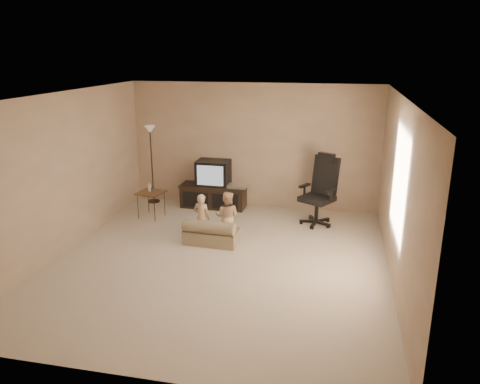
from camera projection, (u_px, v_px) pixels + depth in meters
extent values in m
plane|color=beige|center=(220.00, 261.00, 7.16)|extent=(5.50, 5.50, 0.00)
plane|color=silver|center=(218.00, 96.00, 6.43)|extent=(5.50, 5.50, 0.00)
plane|color=tan|center=(253.00, 146.00, 9.37)|extent=(5.00, 0.00, 5.00)
plane|color=tan|center=(142.00, 264.00, 4.22)|extent=(5.00, 0.00, 5.00)
plane|color=tan|center=(64.00, 174.00, 7.30)|extent=(0.00, 5.50, 5.50)
plane|color=tan|center=(398.00, 193.00, 6.29)|extent=(0.00, 5.50, 5.50)
cube|color=black|center=(214.00, 197.00, 9.58)|extent=(1.31, 0.48, 0.42)
cube|color=black|center=(213.00, 186.00, 9.51)|extent=(1.35, 0.52, 0.04)
cube|color=black|center=(196.00, 199.00, 9.43)|extent=(0.54, 0.02, 0.32)
cube|color=black|center=(225.00, 201.00, 9.30)|extent=(0.54, 0.02, 0.32)
cube|color=black|center=(213.00, 173.00, 9.45)|extent=(0.66, 0.47, 0.51)
cube|color=white|center=(210.00, 176.00, 9.23)|extent=(0.53, 0.02, 0.40)
cube|color=silver|center=(237.00, 186.00, 9.35)|extent=(0.38, 0.26, 0.06)
cylinder|color=black|center=(316.00, 211.00, 8.60)|extent=(0.07, 0.07, 0.42)
cube|color=black|center=(317.00, 199.00, 8.53)|extent=(0.71, 0.71, 0.09)
cube|color=black|center=(326.00, 176.00, 8.59)|extent=(0.53, 0.41, 0.73)
cube|color=black|center=(327.00, 157.00, 8.49)|extent=(0.32, 0.25, 0.17)
cube|color=black|center=(305.00, 185.00, 8.65)|extent=(0.21, 0.29, 0.04)
cube|color=black|center=(331.00, 191.00, 8.29)|extent=(0.21, 0.29, 0.04)
cube|color=brown|center=(151.00, 193.00, 8.91)|extent=(0.53, 0.53, 0.03)
cylinder|color=#2F1F15|center=(138.00, 207.00, 8.89)|extent=(0.01, 0.01, 0.50)
cylinder|color=#2F1F15|center=(154.00, 209.00, 8.76)|extent=(0.01, 0.01, 0.50)
cylinder|color=#2F1F15|center=(148.00, 201.00, 9.21)|extent=(0.01, 0.01, 0.50)
cylinder|color=#2F1F15|center=(165.00, 203.00, 9.08)|extent=(0.01, 0.01, 0.50)
cylinder|color=beige|center=(149.00, 188.00, 8.94)|extent=(0.06, 0.06, 0.13)
cone|color=beige|center=(149.00, 184.00, 8.92)|extent=(0.05, 0.05, 0.05)
cylinder|color=#2F1F15|center=(154.00, 201.00, 9.97)|extent=(0.25, 0.25, 0.03)
cylinder|color=#2F1F15|center=(152.00, 166.00, 9.75)|extent=(0.03, 0.03, 1.53)
cone|color=beige|center=(150.00, 129.00, 9.52)|extent=(0.22, 0.22, 0.14)
cube|color=gray|center=(212.00, 236.00, 7.82)|extent=(0.92, 0.54, 0.23)
cylinder|color=gray|center=(209.00, 227.00, 7.62)|extent=(0.89, 0.27, 0.21)
imported|color=#D9B288|center=(202.00, 217.00, 7.84)|extent=(0.33, 0.27, 0.82)
imported|color=#D9B288|center=(227.00, 216.00, 7.82)|extent=(0.43, 0.25, 0.86)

